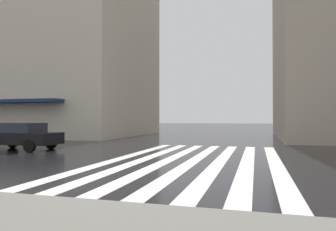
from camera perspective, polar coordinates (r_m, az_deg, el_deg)
ground_plane at (r=8.98m, az=-7.39°, el=-10.98°), size 220.00×220.00×0.00m
zebra_crossing at (r=12.45m, az=4.93°, el=-8.06°), size 13.00×6.50×0.01m
haussmann_block_mid at (r=35.81m, az=-21.74°, el=12.28°), size 15.28×20.85×19.61m
car_black at (r=18.12m, az=-25.40°, el=-3.29°), size 1.85×4.10×1.41m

